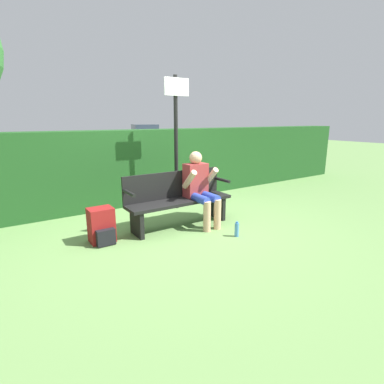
{
  "coord_description": "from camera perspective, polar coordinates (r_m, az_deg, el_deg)",
  "views": [
    {
      "loc": [
        -2.29,
        -3.77,
        1.63
      ],
      "look_at": [
        0.15,
        -0.1,
        0.55
      ],
      "focal_mm": 28.0,
      "sensor_mm": 36.0,
      "label": 1
    }
  ],
  "objects": [
    {
      "name": "ground_plane",
      "position": [
        4.7,
        -2.21,
        -6.49
      ],
      "size": [
        40.0,
        40.0,
        0.0
      ],
      "primitive_type": "plane",
      "color": "#668E4C"
    },
    {
      "name": "hedge_back",
      "position": [
        6.02,
        -10.89,
        4.77
      ],
      "size": [
        12.0,
        0.57,
        1.42
      ],
      "color": "#1E4C1E",
      "rests_on": "ground"
    },
    {
      "name": "park_bench",
      "position": [
        4.62,
        -2.66,
        -1.21
      ],
      "size": [
        1.68,
        0.41,
        0.84
      ],
      "color": "black",
      "rests_on": "ground"
    },
    {
      "name": "person_seated",
      "position": [
        4.63,
        1.46,
        1.2
      ],
      "size": [
        0.49,
        0.61,
        1.14
      ],
      "color": "#993333",
      "rests_on": "ground"
    },
    {
      "name": "backpack",
      "position": [
        4.22,
        -16.81,
        -6.26
      ],
      "size": [
        0.32,
        0.34,
        0.47
      ],
      "color": "maroon",
      "rests_on": "ground"
    },
    {
      "name": "water_bottle",
      "position": [
        4.31,
        8.52,
        -7.09
      ],
      "size": [
        0.06,
        0.06,
        0.22
      ],
      "color": "#4C8CCC",
      "rests_on": "ground"
    },
    {
      "name": "signpost",
      "position": [
        5.4,
        -3.03,
        11.32
      ],
      "size": [
        0.47,
        0.09,
        2.35
      ],
      "color": "black",
      "rests_on": "ground"
    },
    {
      "name": "parked_car",
      "position": [
        19.52,
        -8.97,
        10.65
      ],
      "size": [
        2.56,
        4.22,
        1.29
      ],
      "rotation": [
        0.0,
        0.0,
        1.32
      ],
      "color": "#B7BCC6",
      "rests_on": "ground"
    }
  ]
}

